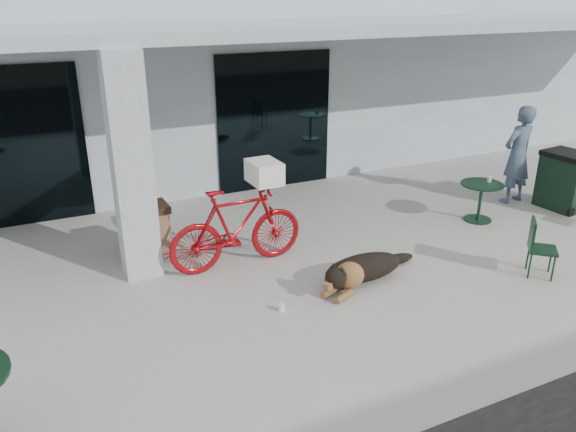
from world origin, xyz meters
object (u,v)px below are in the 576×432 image
person (518,155)px  trash_receptacle (153,230)px  cafe_table_far (480,202)px  cafe_chair_far_a (543,249)px  dog (363,266)px  wheeled_bin (565,181)px  bicycle (237,227)px

person → trash_receptacle: person is taller
cafe_table_far → cafe_chair_far_a: size_ratio=0.88×
person → trash_receptacle: (-6.74, 0.60, -0.52)m
cafe_table_far → trash_receptacle: bearing=169.0°
cafe_table_far → dog: bearing=-161.3°
dog → cafe_table_far: 3.22m
cafe_chair_far_a → wheeled_bin: wheeled_bin is taller
dog → wheeled_bin: bearing=-14.6°
cafe_chair_far_a → dog: bearing=110.9°
cafe_chair_far_a → wheeled_bin: size_ratio=0.78×
bicycle → person: person is taller
person → wheeled_bin: size_ratio=1.74×
bicycle → cafe_table_far: bicycle is taller
bicycle → person: (5.72, 0.30, 0.31)m
cafe_table_far → wheeled_bin: size_ratio=0.69×
dog → wheeled_bin: size_ratio=1.30×
dog → trash_receptacle: size_ratio=1.68×
dog → person: (4.31, 1.50, 0.70)m
trash_receptacle → person: bearing=-5.1°
cafe_chair_far_a → person: bearing=3.5°
dog → trash_receptacle: (-2.43, 2.10, 0.18)m
cafe_chair_far_a → trash_receptacle: bearing=100.0°
dog → cafe_chair_far_a: bearing=-45.7°
person → trash_receptacle: 6.78m
cafe_chair_far_a → trash_receptacle: (-4.80, 3.02, -0.01)m
cafe_table_far → cafe_chair_far_a: cafe_chair_far_a is taller
cafe_table_far → wheeled_bin: 1.87m
person → bicycle: bearing=-3.2°
dog → cafe_chair_far_a: cafe_chair_far_a is taller
dog → bicycle: bearing=115.1°
cafe_table_far → cafe_chair_far_a: 2.07m
trash_receptacle → wheeled_bin: 7.43m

